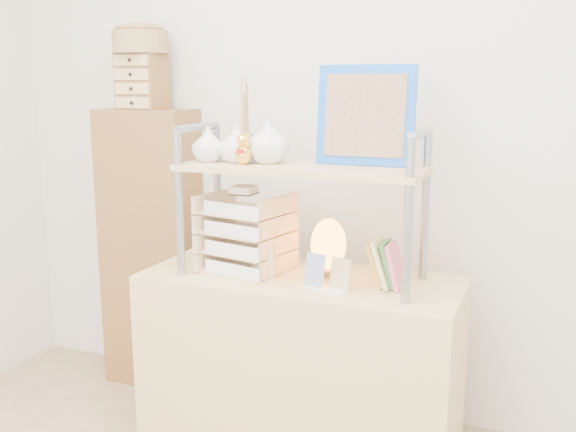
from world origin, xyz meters
name	(u,v)px	position (x,y,z in m)	size (l,w,h in m)	color
desk	(300,369)	(0.00, 1.20, 0.38)	(1.20, 0.50, 0.75)	tan
cabinet	(152,249)	(-0.92, 1.57, 0.68)	(0.45, 0.24, 1.35)	brown
hutch	(289,159)	(-0.05, 1.22, 1.19)	(0.90, 0.34, 0.78)	gray
letter_tray	(245,237)	(-0.23, 1.19, 0.88)	(0.32, 0.31, 0.34)	#D6AD80
salt_lamp	(329,246)	(0.09, 1.27, 0.86)	(0.14, 0.13, 0.22)	brown
desk_clock	(264,262)	(-0.12, 1.14, 0.81)	(0.09, 0.05, 0.12)	#D3B771
postcard_stand	(326,280)	(0.14, 1.09, 0.79)	(0.18, 0.10, 0.13)	white
drawer_chest	(142,82)	(-0.92, 1.55, 1.48)	(0.20, 0.16, 0.25)	brown
woven_basket	(140,42)	(-0.92, 1.55, 1.65)	(0.25, 0.25, 0.10)	olive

